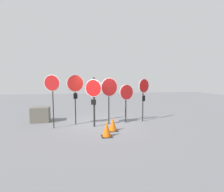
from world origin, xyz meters
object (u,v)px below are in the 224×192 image
at_px(storage_crate, 40,115).
at_px(traffic_cone_1, 107,129).
at_px(stop_sign_3, 109,89).
at_px(stop_sign_4, 126,95).
at_px(stop_sign_0, 52,87).
at_px(stop_sign_5, 144,90).
at_px(stop_sign_1, 75,87).
at_px(traffic_cone_0, 113,124).
at_px(stop_sign_2, 94,94).

bearing_deg(storage_crate, traffic_cone_1, -44.43).
bearing_deg(storage_crate, stop_sign_3, -17.15).
bearing_deg(stop_sign_4, stop_sign_3, 167.87).
relative_size(stop_sign_0, stop_sign_3, 1.06).
xyz_separation_m(stop_sign_4, stop_sign_5, (1.01, 0.09, 0.25)).
xyz_separation_m(stop_sign_4, traffic_cone_1, (-1.40, -2.08, -1.19)).
bearing_deg(traffic_cone_1, storage_crate, 135.57).
xyz_separation_m(stop_sign_1, stop_sign_5, (3.67, -0.02, -0.21)).
bearing_deg(stop_sign_4, storage_crate, 150.01).
bearing_deg(stop_sign_0, storage_crate, 138.16).
xyz_separation_m(stop_sign_3, stop_sign_4, (0.94, 0.08, -0.32)).
distance_m(stop_sign_0, storage_crate, 2.33).
bearing_deg(traffic_cone_0, stop_sign_4, 53.17).
xyz_separation_m(stop_sign_1, stop_sign_2, (0.88, -0.61, -0.32)).
bearing_deg(stop_sign_3, traffic_cone_0, -112.62).
bearing_deg(traffic_cone_0, stop_sign_5, 35.30).
bearing_deg(stop_sign_0, stop_sign_4, 24.31).
relative_size(stop_sign_3, traffic_cone_0, 4.06).
bearing_deg(traffic_cone_1, stop_sign_2, 103.78).
relative_size(stop_sign_2, stop_sign_4, 1.17).
relative_size(stop_sign_1, storage_crate, 2.71).
bearing_deg(traffic_cone_1, stop_sign_5, 42.06).
xyz_separation_m(stop_sign_1, storage_crate, (-1.92, 0.94, -1.56)).
xyz_separation_m(traffic_cone_0, storage_crate, (-3.59, 2.37, 0.12)).
relative_size(stop_sign_0, stop_sign_5, 1.08).
bearing_deg(storage_crate, stop_sign_1, -25.96).
bearing_deg(stop_sign_4, stop_sign_5, -12.26).
relative_size(stop_sign_3, traffic_cone_1, 3.84).
bearing_deg(traffic_cone_0, stop_sign_3, 87.32).
height_order(traffic_cone_0, traffic_cone_1, traffic_cone_1).
xyz_separation_m(traffic_cone_0, traffic_cone_1, (-0.40, -0.75, 0.02)).
bearing_deg(stop_sign_2, traffic_cone_0, -17.55).
relative_size(stop_sign_0, stop_sign_2, 1.05).
xyz_separation_m(stop_sign_5, traffic_cone_1, (-2.40, -2.17, -1.44)).
distance_m(stop_sign_1, stop_sign_3, 1.74).
distance_m(stop_sign_3, traffic_cone_1, 2.55).
distance_m(stop_sign_2, storage_crate, 3.43).
bearing_deg(stop_sign_4, traffic_cone_1, -141.06).
distance_m(stop_sign_0, stop_sign_3, 2.81).
bearing_deg(stop_sign_2, stop_sign_3, 55.13).
height_order(stop_sign_0, stop_sign_1, stop_sign_1).
distance_m(stop_sign_5, traffic_cone_1, 3.54).
bearing_deg(traffic_cone_1, stop_sign_1, 120.05).
relative_size(stop_sign_1, stop_sign_5, 1.09).
bearing_deg(traffic_cone_1, stop_sign_3, 77.05).
bearing_deg(stop_sign_2, storage_crate, -179.95).
bearing_deg(stop_sign_2, traffic_cone_1, -47.32).
xyz_separation_m(stop_sign_4, storage_crate, (-4.59, 1.04, -1.09)).
xyz_separation_m(stop_sign_0, stop_sign_3, (2.78, 0.35, -0.16)).
relative_size(stop_sign_2, stop_sign_3, 1.01).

